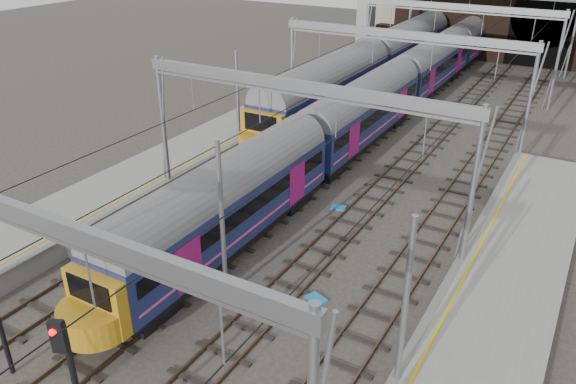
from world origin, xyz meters
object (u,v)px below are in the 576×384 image
Objects in this scene: train_main at (402,85)px; relay_cabinet at (75,246)px; signal_near_centre at (72,379)px; train_second at (372,67)px.

train_main is 28.37m from relay_cabinet.
train_main is 35.42m from signal_near_centre.
signal_near_centre is (3.38, -35.24, 0.88)m from train_main.
signal_near_centre is (7.38, -38.82, 0.66)m from train_second.
signal_near_centre is 12.18m from relay_cabinet.
train_second is at bearing 76.15° from signal_near_centre.
signal_near_centre is at bearing -84.52° from train_main.
signal_near_centre reaches higher than relay_cabinet.
train_second is (-4.00, 3.58, 0.22)m from train_main.
train_second reaches higher than relay_cabinet.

